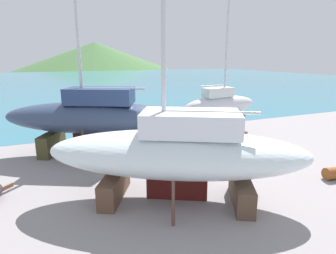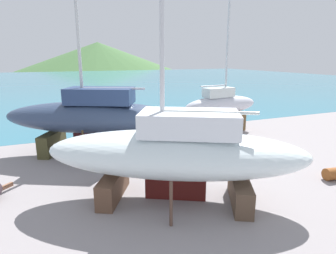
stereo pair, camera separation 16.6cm
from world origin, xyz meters
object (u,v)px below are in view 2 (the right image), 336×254
object	(u,v)px
sailboat_large_starboard	(221,106)
sailboat_small_center	(177,152)
sailboat_mid_port	(93,116)
worker	(86,119)
barrel_rust_near	(333,174)

from	to	relation	value
sailboat_large_starboard	sailboat_small_center	bearing A→B (deg)	-136.94
sailboat_mid_port	worker	size ratio (longest dim) A/B	10.01
worker	barrel_rust_near	xyz separation A→B (m)	(9.78, -15.34, -0.55)
sailboat_large_starboard	sailboat_small_center	xyz separation A→B (m)	(-7.99, -9.06, 0.04)
worker	sailboat_large_starboard	bearing A→B (deg)	36.63
sailboat_mid_port	worker	distance (m)	7.14
barrel_rust_near	worker	bearing A→B (deg)	122.52
sailboat_mid_port	sailboat_small_center	distance (m)	7.63
sailboat_large_starboard	sailboat_mid_port	bearing A→B (deg)	-175.70
sailboat_large_starboard	sailboat_small_center	world-z (taller)	sailboat_small_center
worker	barrel_rust_near	bearing A→B (deg)	6.93
sailboat_large_starboard	worker	distance (m)	11.20
sailboat_small_center	barrel_rust_near	world-z (taller)	sailboat_small_center
sailboat_large_starboard	sailboat_small_center	distance (m)	12.08
sailboat_small_center	barrel_rust_near	size ratio (longest dim) A/B	21.35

